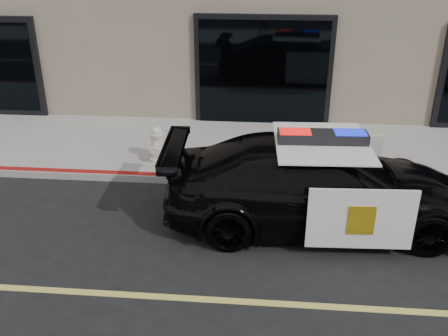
{
  "coord_description": "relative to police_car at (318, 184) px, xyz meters",
  "views": [
    {
      "loc": [
        -0.89,
        -5.45,
        4.62
      ],
      "look_at": [
        -1.56,
        2.2,
        1.0
      ],
      "focal_mm": 40.0,
      "sensor_mm": 36.0,
      "label": 1
    }
  ],
  "objects": [
    {
      "name": "police_car",
      "position": [
        0.0,
        0.0,
        0.0
      ],
      "size": [
        2.66,
        5.42,
        1.71
      ],
      "color": "black",
      "rests_on": "ground"
    },
    {
      "name": "fire_hydrant",
      "position": [
        -3.22,
        2.02,
        -0.24
      ],
      "size": [
        0.36,
        0.51,
        0.81
      ],
      "color": "beige",
      "rests_on": "sidewalk_n"
    },
    {
      "name": "ground",
      "position": [
        -0.05,
        -2.2,
        -0.77
      ],
      "size": [
        120.0,
        120.0,
        0.0
      ],
      "primitive_type": "plane",
      "color": "black",
      "rests_on": "ground"
    },
    {
      "name": "sidewalk_n",
      "position": [
        -0.05,
        3.05,
        -0.69
      ],
      "size": [
        60.0,
        3.5,
        0.15
      ],
      "primitive_type": "cube",
      "color": "gray",
      "rests_on": "ground"
    }
  ]
}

